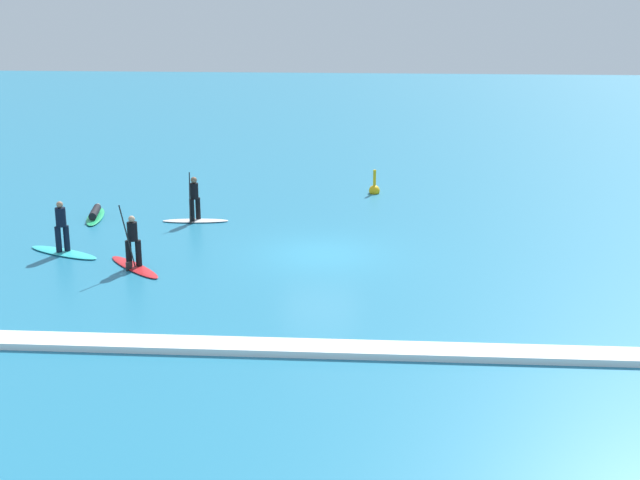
{
  "coord_description": "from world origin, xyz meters",
  "views": [
    {
      "loc": [
        2.06,
        -29.99,
        9.32
      ],
      "look_at": [
        0.0,
        0.0,
        0.5
      ],
      "focal_mm": 50.94,
      "sensor_mm": 36.0,
      "label": 1
    }
  ],
  "objects_px": {
    "surfer_on_green_board": "(95,214)",
    "marker_buoy": "(374,189)",
    "surfer_on_red_board": "(133,253)",
    "surfer_on_teal_board": "(63,240)",
    "surfer_on_white_board": "(195,208)"
  },
  "relations": [
    {
      "from": "surfer_on_green_board",
      "to": "marker_buoy",
      "type": "xyz_separation_m",
      "value": [
        11.05,
        4.97,
        0.03
      ]
    },
    {
      "from": "surfer_on_red_board",
      "to": "marker_buoy",
      "type": "distance_m",
      "value": 13.66
    },
    {
      "from": "surfer_on_green_board",
      "to": "surfer_on_teal_board",
      "type": "xyz_separation_m",
      "value": [
        0.37,
        -4.81,
        0.36
      ]
    },
    {
      "from": "surfer_on_red_board",
      "to": "marker_buoy",
      "type": "relative_size",
      "value": 2.23
    },
    {
      "from": "surfer_on_red_board",
      "to": "marker_buoy",
      "type": "height_order",
      "value": "surfer_on_red_board"
    },
    {
      "from": "surfer_on_red_board",
      "to": "surfer_on_green_board",
      "type": "bearing_deg",
      "value": 165.03
    },
    {
      "from": "surfer_on_teal_board",
      "to": "marker_buoy",
      "type": "bearing_deg",
      "value": -111.24
    },
    {
      "from": "surfer_on_red_board",
      "to": "surfer_on_green_board",
      "type": "xyz_separation_m",
      "value": [
        -3.25,
        6.24,
        -0.37
      ]
    },
    {
      "from": "surfer_on_teal_board",
      "to": "marker_buoy",
      "type": "height_order",
      "value": "surfer_on_teal_board"
    },
    {
      "from": "marker_buoy",
      "to": "surfer_on_teal_board",
      "type": "bearing_deg",
      "value": -137.53
    },
    {
      "from": "surfer_on_white_board",
      "to": "surfer_on_teal_board",
      "type": "bearing_deg",
      "value": 45.75
    },
    {
      "from": "surfer_on_teal_board",
      "to": "surfer_on_white_board",
      "type": "relative_size",
      "value": 1.15
    },
    {
      "from": "surfer_on_white_board",
      "to": "marker_buoy",
      "type": "relative_size",
      "value": 2.22
    },
    {
      "from": "surfer_on_red_board",
      "to": "surfer_on_teal_board",
      "type": "bearing_deg",
      "value": -158.95
    },
    {
      "from": "surfer_on_green_board",
      "to": "surfer_on_teal_board",
      "type": "height_order",
      "value": "surfer_on_teal_board"
    }
  ]
}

